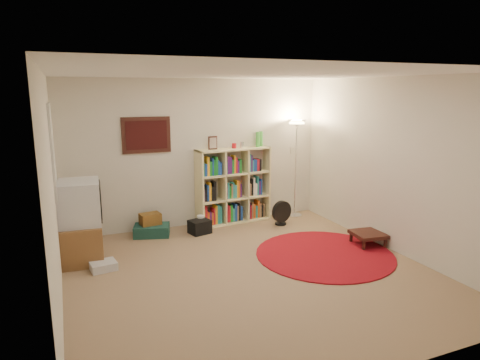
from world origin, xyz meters
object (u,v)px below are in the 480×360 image
(tv_stand, at_px, (81,222))
(floor_lamp, at_px, (296,137))
(bookshelf, at_px, (232,187))
(suitcase, at_px, (152,230))
(side_table, at_px, (368,234))
(floor_fan, at_px, (281,213))

(tv_stand, bearing_deg, floor_lamp, 14.68)
(bookshelf, height_order, suitcase, bookshelf)
(side_table, bearing_deg, suitcase, 149.78)
(bookshelf, xyz_separation_m, tv_stand, (-2.55, -0.83, -0.10))
(bookshelf, relative_size, suitcase, 2.50)
(floor_lamp, bearing_deg, bookshelf, 173.57)
(bookshelf, relative_size, side_table, 3.15)
(suitcase, distance_m, side_table, 3.39)
(tv_stand, bearing_deg, bookshelf, 22.17)
(bookshelf, height_order, floor_lamp, floor_lamp)
(floor_fan, bearing_deg, suitcase, 161.01)
(floor_lamp, relative_size, floor_fan, 4.17)
(suitcase, bearing_deg, tv_stand, -133.57)
(floor_lamp, distance_m, floor_fan, 1.41)
(floor_fan, distance_m, tv_stand, 3.30)
(bookshelf, bearing_deg, tv_stand, -166.99)
(floor_lamp, relative_size, side_table, 3.56)
(bookshelf, bearing_deg, floor_lamp, -11.36)
(floor_lamp, height_order, side_table, floor_lamp)
(floor_lamp, height_order, floor_fan, floor_lamp)
(suitcase, bearing_deg, bookshelf, 24.28)
(bookshelf, xyz_separation_m, floor_lamp, (1.20, -0.13, 0.85))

